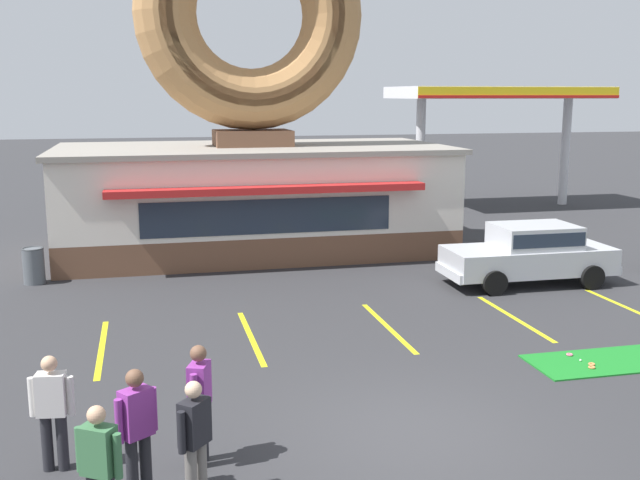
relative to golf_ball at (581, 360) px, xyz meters
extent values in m
plane|color=#2D2D30|center=(-4.11, -2.06, -0.05)|extent=(160.00, 160.00, 0.00)
cube|color=brown|center=(-4.46, 11.94, 0.40)|extent=(12.00, 6.00, 0.90)
cube|color=silver|center=(-4.46, 11.94, 2.00)|extent=(12.00, 6.00, 2.30)
cube|color=gray|center=(-4.46, 11.94, 3.23)|extent=(12.30, 6.30, 0.16)
cube|color=#B21E1E|center=(-4.46, 8.64, 2.30)|extent=(9.00, 0.60, 0.20)
cube|color=#232D3D|center=(-4.46, 8.92, 1.50)|extent=(7.20, 0.03, 1.00)
cube|color=brown|center=(-4.46, 11.94, 3.56)|extent=(2.40, 1.80, 0.50)
torus|color=#B27F4C|center=(-4.46, 11.94, 7.36)|extent=(7.10, 1.90, 7.10)
torus|color=#936038|center=(-4.46, 11.51, 7.36)|extent=(6.25, 1.05, 6.24)
cube|color=#197523|center=(0.85, -0.08, -0.04)|extent=(3.66, 1.35, 0.03)
torus|color=#D17F47|center=(0.09, -0.23, 0.00)|extent=(0.13, 0.13, 0.04)
torus|color=#D8667F|center=(-0.03, 0.33, 0.00)|extent=(0.13, 0.13, 0.04)
torus|color=#D17F47|center=(0.00, -0.37, 0.00)|extent=(0.13, 0.13, 0.04)
sphere|color=white|center=(0.00, 0.00, 0.00)|extent=(0.04, 0.04, 0.04)
cube|color=#B2B5BA|center=(1.96, 5.68, 0.61)|extent=(4.42, 1.80, 0.68)
cube|color=#B2B5BA|center=(2.11, 5.68, 1.25)|extent=(2.11, 1.58, 0.60)
cube|color=#232D3D|center=(2.11, 5.68, 1.27)|extent=(2.03, 1.60, 0.36)
cube|color=silver|center=(-0.27, 5.70, 0.37)|extent=(0.11, 1.67, 0.24)
cube|color=silver|center=(4.19, 5.66, 0.37)|extent=(0.11, 1.67, 0.24)
cylinder|color=black|center=(0.59, 4.82, 0.27)|extent=(0.64, 0.23, 0.64)
cylinder|color=black|center=(0.61, 6.58, 0.27)|extent=(0.64, 0.23, 0.64)
cylinder|color=black|center=(3.32, 4.79, 0.27)|extent=(0.64, 0.23, 0.64)
cylinder|color=black|center=(3.33, 6.55, 0.27)|extent=(0.64, 0.23, 0.64)
cylinder|color=slate|center=(-7.33, -3.23, 0.34)|extent=(0.15, 0.15, 0.78)
cylinder|color=slate|center=(-7.46, -3.38, 0.34)|extent=(0.15, 0.15, 0.78)
cube|color=black|center=(-7.40, -3.31, 1.02)|extent=(0.43, 0.44, 0.57)
cylinder|color=black|center=(-7.23, -3.12, 0.99)|extent=(0.10, 0.10, 0.53)
cylinder|color=black|center=(-7.56, -3.50, 0.99)|extent=(0.10, 0.10, 0.53)
sphere|color=beige|center=(-7.40, -3.31, 1.44)|extent=(0.21, 0.21, 0.21)
cylinder|color=#232328|center=(-8.17, -3.10, 0.37)|extent=(0.15, 0.15, 0.84)
cylinder|color=#232328|center=(-8.00, -2.98, 0.37)|extent=(0.15, 0.15, 0.84)
cube|color=#8C3393|center=(-8.08, -3.04, 1.09)|extent=(0.45, 0.41, 0.61)
cylinder|color=#8C3393|center=(-8.29, -3.18, 1.06)|extent=(0.10, 0.10, 0.56)
cylinder|color=#8C3393|center=(-7.88, -2.90, 1.06)|extent=(0.10, 0.10, 0.56)
sphere|color=brown|center=(-8.08, -3.04, 1.54)|extent=(0.22, 0.22, 0.22)
cube|color=#386B42|center=(-8.49, -3.81, 1.02)|extent=(0.45, 0.41, 0.57)
cylinder|color=#386B42|center=(-8.71, -3.68, 0.99)|extent=(0.10, 0.10, 0.53)
cylinder|color=#386B42|center=(-8.28, -3.94, 0.99)|extent=(0.10, 0.10, 0.53)
sphere|color=tan|center=(-8.49, -3.81, 1.44)|extent=(0.21, 0.21, 0.21)
cylinder|color=#232328|center=(-9.09, -2.05, 0.34)|extent=(0.15, 0.15, 0.79)
cylinder|color=#232328|center=(-9.29, -2.02, 0.34)|extent=(0.15, 0.15, 0.79)
cube|color=silver|center=(-9.19, -2.04, 1.03)|extent=(0.41, 0.29, 0.58)
cylinder|color=silver|center=(-8.94, -2.07, 1.00)|extent=(0.10, 0.10, 0.53)
cylinder|color=silver|center=(-9.43, -2.00, 1.00)|extent=(0.10, 0.10, 0.53)
sphere|color=tan|center=(-9.19, -2.04, 1.45)|extent=(0.21, 0.21, 0.21)
cylinder|color=#232328|center=(-7.30, -2.40, 0.37)|extent=(0.15, 0.15, 0.83)
cylinder|color=#232328|center=(-7.23, -2.22, 0.37)|extent=(0.15, 0.15, 0.83)
cube|color=#8C3393|center=(-7.26, -2.31, 1.09)|extent=(0.36, 0.44, 0.61)
cylinder|color=#8C3393|center=(-7.35, -2.55, 1.06)|extent=(0.10, 0.10, 0.56)
cylinder|color=#8C3393|center=(-7.18, -2.08, 1.06)|extent=(0.10, 0.10, 0.56)
sphere|color=brown|center=(-7.26, -2.31, 1.53)|extent=(0.22, 0.22, 0.22)
cylinder|color=#51565B|center=(-10.85, 8.73, 0.42)|extent=(0.56, 0.56, 0.95)
torus|color=#303437|center=(-10.85, 8.73, 0.90)|extent=(0.57, 0.57, 0.05)
cylinder|color=silver|center=(3.82, 18.75, 2.35)|extent=(0.40, 0.40, 4.80)
cylinder|color=silver|center=(10.82, 18.75, 2.35)|extent=(0.40, 0.40, 4.80)
cube|color=silver|center=(7.32, 18.75, 5.00)|extent=(9.00, 4.40, 0.50)
cube|color=yellow|center=(7.32, 16.53, 5.00)|extent=(9.00, 0.04, 0.44)
cube|color=red|center=(7.32, 16.51, 4.83)|extent=(9.00, 0.04, 0.12)
cube|color=yellow|center=(-8.84, 2.94, -0.05)|extent=(0.12, 3.60, 0.01)
cube|color=yellow|center=(-5.84, 2.94, -0.05)|extent=(0.12, 3.60, 0.01)
cube|color=yellow|center=(-2.84, 2.94, -0.05)|extent=(0.12, 3.60, 0.01)
cube|color=yellow|center=(0.16, 2.94, -0.05)|extent=(0.12, 3.60, 0.01)
cube|color=yellow|center=(3.16, 2.94, -0.05)|extent=(0.12, 3.60, 0.01)
camera|label=1|loc=(-7.85, -11.92, 4.93)|focal=42.00mm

